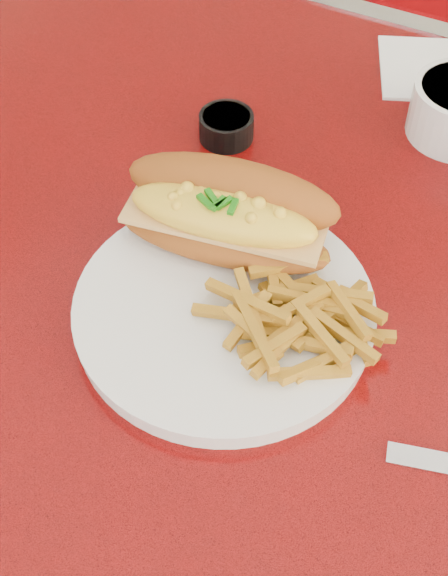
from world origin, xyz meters
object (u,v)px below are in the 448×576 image
at_px(diner_table, 338,371).
at_px(mac_hoagie, 227,214).
at_px(fork, 299,319).
at_px(sauce_cup_left, 226,126).
at_px(dinner_plate, 224,311).

height_order(diner_table, mac_hoagie, mac_hoagie).
distance_m(diner_table, fork, 0.20).
bearing_deg(sauce_cup_left, dinner_plate, -63.25).
xyz_separation_m(diner_table, mac_hoagie, (-0.11, -0.04, 0.21)).
relative_size(diner_table, fork, 8.86).
xyz_separation_m(mac_hoagie, sauce_cup_left, (-0.08, 0.15, -0.04)).
height_order(mac_hoagie, fork, mac_hoagie).
relative_size(dinner_plate, sauce_cup_left, 3.79).
bearing_deg(sauce_cup_left, fork, -49.37).
bearing_deg(dinner_plate, fork, 14.17).
height_order(diner_table, sauce_cup_left, sauce_cup_left).
height_order(fork, sauce_cup_left, sauce_cup_left).
bearing_deg(fork, sauce_cup_left, 37.31).
xyz_separation_m(diner_table, sauce_cup_left, (-0.19, 0.11, 0.18)).
bearing_deg(mac_hoagie, diner_table, 9.01).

